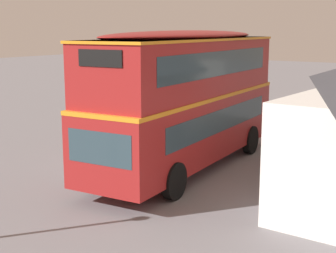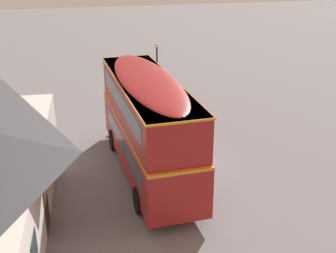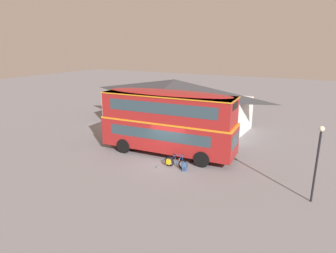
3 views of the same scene
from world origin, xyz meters
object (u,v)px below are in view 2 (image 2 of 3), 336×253
(touring_bicycle, at_px, (181,147))
(water_bottle_blue_sports, at_px, (198,159))
(double_decker_bus, at_px, (148,122))
(backpack_on_ground, at_px, (180,142))
(street_lamp, at_px, (157,66))

(touring_bicycle, xyz_separation_m, water_bottle_blue_sports, (-0.99, -0.64, -0.27))
(double_decker_bus, xyz_separation_m, backpack_on_ground, (2.41, -2.15, -2.34))
(double_decker_bus, xyz_separation_m, water_bottle_blue_sports, (0.68, -2.63, -2.55))
(street_lamp, bearing_deg, water_bottle_blue_sports, -178.59)
(double_decker_bus, bearing_deg, street_lamp, -13.69)
(backpack_on_ground, bearing_deg, water_bottle_blue_sports, -164.49)
(double_decker_bus, height_order, street_lamp, double_decker_bus)
(double_decker_bus, height_order, water_bottle_blue_sports, double_decker_bus)
(double_decker_bus, bearing_deg, water_bottle_blue_sports, -75.52)
(double_decker_bus, height_order, touring_bicycle, double_decker_bus)
(water_bottle_blue_sports, distance_m, street_lamp, 9.52)
(double_decker_bus, xyz_separation_m, street_lamp, (9.87, -2.41, -0.07))
(backpack_on_ground, relative_size, water_bottle_blue_sports, 2.79)
(backpack_on_ground, xyz_separation_m, water_bottle_blue_sports, (-1.73, -0.48, -0.20))
(touring_bicycle, distance_m, backpack_on_ground, 0.76)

